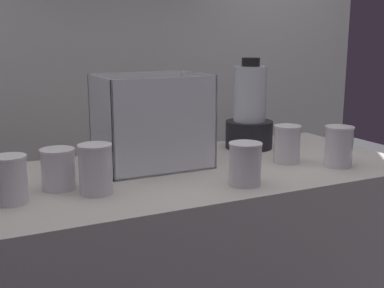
{
  "coord_description": "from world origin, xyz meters",
  "views": [
    {
      "loc": [
        -0.65,
        -1.34,
        1.31
      ],
      "look_at": [
        0.0,
        0.0,
        0.98
      ],
      "focal_mm": 46.24,
      "sensor_mm": 36.0,
      "label": 1
    }
  ],
  "objects_px": {
    "blender_pitcher": "(249,114)",
    "juice_cup_beet_middle": "(96,171)",
    "juice_cup_beet_left": "(58,170)",
    "juice_cup_mango_far_left": "(10,182)",
    "juice_cup_pomegranate_far_right": "(287,146)",
    "juice_cup_beet_rightmost": "(338,149)",
    "carrot_display_bin": "(151,138)",
    "juice_cup_beet_right": "(245,166)"
  },
  "relations": [
    {
      "from": "juice_cup_beet_right",
      "to": "juice_cup_beet_rightmost",
      "type": "height_order",
      "value": "juice_cup_beet_rightmost"
    },
    {
      "from": "carrot_display_bin",
      "to": "juice_cup_beet_rightmost",
      "type": "xyz_separation_m",
      "value": [
        0.53,
        -0.27,
        -0.03
      ]
    },
    {
      "from": "juice_cup_mango_far_left",
      "to": "juice_cup_pomegranate_far_right",
      "type": "bearing_deg",
      "value": 1.93
    },
    {
      "from": "juice_cup_beet_left",
      "to": "juice_cup_beet_right",
      "type": "distance_m",
      "value": 0.51
    },
    {
      "from": "juice_cup_beet_middle",
      "to": "juice_cup_beet_rightmost",
      "type": "relative_size",
      "value": 1.03
    },
    {
      "from": "blender_pitcher",
      "to": "juice_cup_beet_middle",
      "type": "bearing_deg",
      "value": -156.35
    },
    {
      "from": "juice_cup_beet_rightmost",
      "to": "blender_pitcher",
      "type": "bearing_deg",
      "value": 107.78
    },
    {
      "from": "carrot_display_bin",
      "to": "juice_cup_pomegranate_far_right",
      "type": "bearing_deg",
      "value": -21.13
    },
    {
      "from": "juice_cup_beet_middle",
      "to": "juice_cup_beet_right",
      "type": "xyz_separation_m",
      "value": [
        0.39,
        -0.1,
        -0.01
      ]
    },
    {
      "from": "carrot_display_bin",
      "to": "blender_pitcher",
      "type": "height_order",
      "value": "blender_pitcher"
    },
    {
      "from": "juice_cup_mango_far_left",
      "to": "juice_cup_beet_right",
      "type": "distance_m",
      "value": 0.62
    },
    {
      "from": "juice_cup_beet_left",
      "to": "juice_cup_beet_right",
      "type": "bearing_deg",
      "value": -21.53
    },
    {
      "from": "carrot_display_bin",
      "to": "juice_cup_beet_left",
      "type": "height_order",
      "value": "carrot_display_bin"
    },
    {
      "from": "juice_cup_beet_right",
      "to": "carrot_display_bin",
      "type": "bearing_deg",
      "value": 117.05
    },
    {
      "from": "blender_pitcher",
      "to": "juice_cup_beet_right",
      "type": "relative_size",
      "value": 2.76
    },
    {
      "from": "carrot_display_bin",
      "to": "juice_cup_pomegranate_far_right",
      "type": "xyz_separation_m",
      "value": [
        0.41,
        -0.16,
        -0.03
      ]
    },
    {
      "from": "juice_cup_beet_middle",
      "to": "blender_pitcher",
      "type": "bearing_deg",
      "value": 23.65
    },
    {
      "from": "carrot_display_bin",
      "to": "juice_cup_pomegranate_far_right",
      "type": "distance_m",
      "value": 0.44
    },
    {
      "from": "juice_cup_pomegranate_far_right",
      "to": "blender_pitcher",
      "type": "bearing_deg",
      "value": 88.73
    },
    {
      "from": "juice_cup_mango_far_left",
      "to": "juice_cup_beet_middle",
      "type": "xyz_separation_m",
      "value": [
        0.21,
        -0.02,
        0.01
      ]
    },
    {
      "from": "carrot_display_bin",
      "to": "juice_cup_mango_far_left",
      "type": "height_order",
      "value": "carrot_display_bin"
    },
    {
      "from": "juice_cup_mango_far_left",
      "to": "juice_cup_beet_rightmost",
      "type": "bearing_deg",
      "value": -4.82
    },
    {
      "from": "juice_cup_beet_left",
      "to": "carrot_display_bin",
      "type": "bearing_deg",
      "value": 21.04
    },
    {
      "from": "carrot_display_bin",
      "to": "juice_cup_beet_middle",
      "type": "height_order",
      "value": "carrot_display_bin"
    },
    {
      "from": "juice_cup_beet_left",
      "to": "blender_pitcher",
      "type": "bearing_deg",
      "value": 15.43
    },
    {
      "from": "blender_pitcher",
      "to": "juice_cup_beet_left",
      "type": "bearing_deg",
      "value": -164.57
    },
    {
      "from": "juice_cup_pomegranate_far_right",
      "to": "juice_cup_beet_rightmost",
      "type": "relative_size",
      "value": 0.95
    },
    {
      "from": "carrot_display_bin",
      "to": "juice_cup_beet_right",
      "type": "relative_size",
      "value": 2.79
    },
    {
      "from": "blender_pitcher",
      "to": "juice_cup_beet_rightmost",
      "type": "relative_size",
      "value": 2.56
    },
    {
      "from": "blender_pitcher",
      "to": "juice_cup_beet_right",
      "type": "xyz_separation_m",
      "value": [
        -0.26,
        -0.39,
        -0.07
      ]
    },
    {
      "from": "blender_pitcher",
      "to": "juice_cup_pomegranate_far_right",
      "type": "relative_size",
      "value": 2.69
    },
    {
      "from": "carrot_display_bin",
      "to": "juice_cup_beet_left",
      "type": "distance_m",
      "value": 0.34
    },
    {
      "from": "carrot_display_bin",
      "to": "juice_cup_pomegranate_far_right",
      "type": "height_order",
      "value": "carrot_display_bin"
    },
    {
      "from": "juice_cup_pomegranate_far_right",
      "to": "juice_cup_beet_rightmost",
      "type": "height_order",
      "value": "juice_cup_beet_rightmost"
    },
    {
      "from": "blender_pitcher",
      "to": "juice_cup_beet_left",
      "type": "xyz_separation_m",
      "value": [
        -0.73,
        -0.2,
        -0.07
      ]
    },
    {
      "from": "juice_cup_pomegranate_far_right",
      "to": "juice_cup_mango_far_left",
      "type": "bearing_deg",
      "value": -178.07
    },
    {
      "from": "blender_pitcher",
      "to": "juice_cup_beet_rightmost",
      "type": "distance_m",
      "value": 0.37
    },
    {
      "from": "blender_pitcher",
      "to": "juice_cup_beet_middle",
      "type": "height_order",
      "value": "blender_pitcher"
    },
    {
      "from": "juice_cup_beet_left",
      "to": "juice_cup_beet_middle",
      "type": "bearing_deg",
      "value": -45.76
    },
    {
      "from": "juice_cup_beet_middle",
      "to": "juice_cup_pomegranate_far_right",
      "type": "distance_m",
      "value": 0.65
    },
    {
      "from": "juice_cup_mango_far_left",
      "to": "juice_cup_beet_middle",
      "type": "bearing_deg",
      "value": -4.77
    },
    {
      "from": "juice_cup_mango_far_left",
      "to": "juice_cup_beet_rightmost",
      "type": "relative_size",
      "value": 0.93
    }
  ]
}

